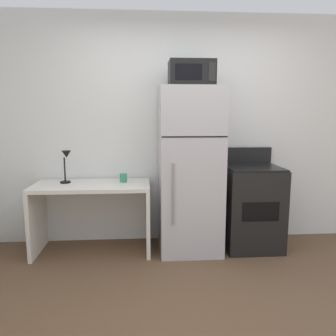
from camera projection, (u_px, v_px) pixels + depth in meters
The scene contains 8 objects.
ground_plane at pixel (209, 320), 2.42m from camera, with size 12.00×12.00×0.00m, color brown.
wall_back_white at pixel (183, 130), 3.88m from camera, with size 5.00×0.10×2.60m, color silver.
desk at pixel (93, 204), 3.57m from camera, with size 1.23×0.59×0.75m.
desk_lamp at pixel (66, 161), 3.53m from camera, with size 0.14×0.12×0.35m.
coffee_mug at pixel (123, 178), 3.62m from camera, with size 0.08×0.08×0.10m, color #338C66.
refrigerator at pixel (190, 171), 3.57m from camera, with size 0.65×0.66×1.76m.
microwave at pixel (191, 74), 3.39m from camera, with size 0.46×0.35×0.26m.
oven_range at pixel (251, 206), 3.71m from camera, with size 0.61×0.61×1.10m.
Camera 1 is at (-0.45, -2.18, 1.49)m, focal length 35.46 mm.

